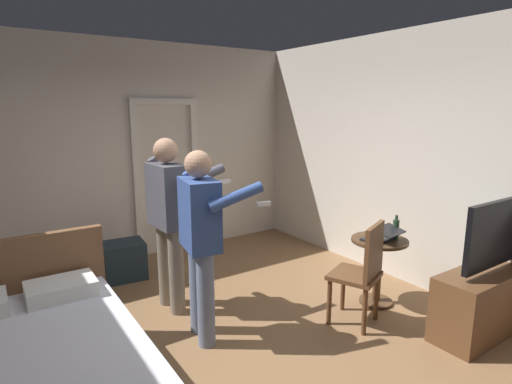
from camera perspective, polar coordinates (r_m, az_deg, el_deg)
name	(u,v)px	position (r m, az deg, el deg)	size (l,w,h in m)	color
ground_plane	(234,352)	(3.72, -3.02, -21.25)	(5.91, 5.91, 0.00)	olive
wall_back	(125,153)	(5.68, -17.68, 5.23)	(5.06, 0.12, 2.86)	silver
wall_right	(425,161)	(4.90, 22.42, 3.94)	(0.12, 5.61, 2.86)	silver
doorway_frame	(166,166)	(5.80, -12.38, 3.53)	(0.93, 0.08, 2.13)	white
tv_flatscreen	(489,293)	(4.39, 29.64, -12.06)	(1.27, 0.40, 1.24)	brown
side_table	(378,261)	(4.47, 16.61, -9.14)	(0.57, 0.57, 0.70)	#4C331E
laptop	(382,236)	(4.34, 17.06, -5.81)	(0.36, 0.37, 0.15)	black
bottle_on_table	(396,229)	(4.43, 18.82, -4.86)	(0.06, 0.06, 0.25)	#2A422B
wooden_chair	(363,270)	(3.99, 14.58, -10.39)	(0.55, 0.55, 0.99)	brown
person_blue_shirt	(201,233)	(3.53, -7.62, -5.65)	(0.64, 0.68, 1.68)	slate
person_striped_shirt	(169,212)	(4.12, -11.95, -2.71)	(0.70, 0.61, 1.73)	gray
suitcase_dark	(124,260)	(5.22, -17.83, -9.01)	(0.48, 0.39, 0.45)	#1E2D38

